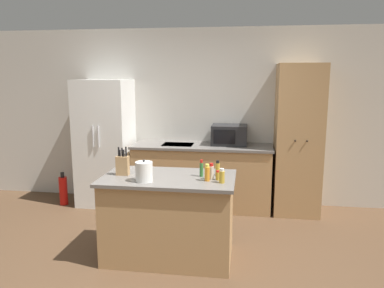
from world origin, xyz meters
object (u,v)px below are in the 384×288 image
(refrigerator, at_px, (105,143))
(spice_bottle_amber_oil, at_px, (218,168))
(fire_extinguisher, at_px, (63,190))
(knife_block, at_px, (123,165))
(kettle, at_px, (144,172))
(spice_bottle_orange_cap, at_px, (211,172))
(pantry_cabinet, at_px, (298,140))
(spice_bottle_short_red, at_px, (222,176))
(spice_bottle_pale_salt, at_px, (201,169))
(spice_bottle_green_herb, at_px, (218,176))
(spice_bottle_tall_dark, at_px, (207,173))
(microwave, at_px, (229,135))

(refrigerator, bearing_deg, spice_bottle_amber_oil, -39.00)
(spice_bottle_amber_oil, height_order, fire_extinguisher, spice_bottle_amber_oil)
(knife_block, distance_m, kettle, 0.35)
(spice_bottle_orange_cap, bearing_deg, pantry_cabinet, 57.33)
(knife_block, relative_size, spice_bottle_short_red, 2.11)
(spice_bottle_short_red, xyz_separation_m, spice_bottle_orange_cap, (-0.11, 0.11, 0.01))
(knife_block, bearing_deg, spice_bottle_short_red, -7.85)
(spice_bottle_pale_salt, bearing_deg, pantry_cabinet, 53.09)
(spice_bottle_pale_salt, bearing_deg, knife_block, -175.73)
(kettle, xyz_separation_m, fire_extinguisher, (-1.71, 1.59, -0.77))
(spice_bottle_green_herb, height_order, spice_bottle_orange_cap, spice_bottle_orange_cap)
(spice_bottle_tall_dark, height_order, fire_extinguisher, spice_bottle_tall_dark)
(pantry_cabinet, distance_m, knife_block, 2.54)
(pantry_cabinet, distance_m, fire_extinguisher, 3.50)
(spice_bottle_green_herb, bearing_deg, fire_extinguisher, 149.24)
(spice_bottle_short_red, xyz_separation_m, spice_bottle_pale_salt, (-0.22, 0.21, 0.01))
(spice_bottle_orange_cap, height_order, kettle, kettle)
(fire_extinguisher, bearing_deg, microwave, 6.96)
(microwave, bearing_deg, fire_extinguisher, -173.04)
(pantry_cabinet, xyz_separation_m, kettle, (-1.69, -1.80, -0.05))
(spice_bottle_pale_salt, relative_size, fire_extinguisher, 0.35)
(spice_bottle_pale_salt, bearing_deg, refrigerator, 136.99)
(spice_bottle_amber_oil, bearing_deg, spice_bottle_pale_salt, -156.73)
(spice_bottle_pale_salt, distance_m, kettle, 0.60)
(spice_bottle_green_herb, distance_m, spice_bottle_pale_salt, 0.21)
(spice_bottle_short_red, distance_m, spice_bottle_green_herb, 0.11)
(knife_block, xyz_separation_m, spice_bottle_tall_dark, (0.90, -0.10, -0.03))
(refrigerator, distance_m, knife_block, 1.78)
(fire_extinguisher, bearing_deg, knife_block, -44.39)
(spice_bottle_tall_dark, bearing_deg, spice_bottle_green_herb, 25.45)
(microwave, relative_size, fire_extinguisher, 1.02)
(knife_block, height_order, spice_bottle_green_herb, knife_block)
(spice_bottle_amber_oil, distance_m, spice_bottle_green_herb, 0.18)
(refrigerator, distance_m, microwave, 1.85)
(spice_bottle_tall_dark, xyz_separation_m, spice_bottle_orange_cap, (0.03, 0.07, -0.00))
(spice_bottle_orange_cap, distance_m, fire_extinguisher, 2.85)
(knife_block, relative_size, spice_bottle_tall_dark, 1.77)
(kettle, height_order, fire_extinguisher, kettle)
(spice_bottle_orange_cap, bearing_deg, fire_extinguisher, 148.85)
(spice_bottle_amber_oil, xyz_separation_m, spice_bottle_orange_cap, (-0.05, -0.16, 0.00))
(spice_bottle_tall_dark, relative_size, spice_bottle_short_red, 1.19)
(refrigerator, xyz_separation_m, spice_bottle_orange_cap, (1.74, -1.61, 0.04))
(refrigerator, height_order, spice_bottle_green_herb, refrigerator)
(microwave, distance_m, spice_bottle_short_red, 1.84)
(spice_bottle_amber_oil, xyz_separation_m, spice_bottle_green_herb, (0.01, -0.18, -0.03))
(spice_bottle_tall_dark, relative_size, spice_bottle_pale_salt, 0.97)
(fire_extinguisher, bearing_deg, pantry_cabinet, 3.47)
(spice_bottle_green_herb, relative_size, fire_extinguisher, 0.20)
(spice_bottle_short_red, bearing_deg, spice_bottle_green_herb, 116.34)
(fire_extinguisher, bearing_deg, spice_bottle_tall_dark, -32.69)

